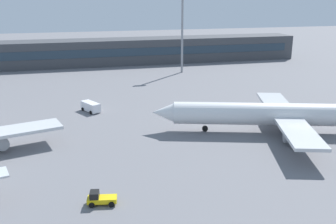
{
  "coord_description": "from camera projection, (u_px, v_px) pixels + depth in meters",
  "views": [
    {
      "loc": [
        -15.38,
        -29.02,
        25.02
      ],
      "look_at": [
        2.07,
        40.0,
        3.0
      ],
      "focal_mm": 41.3,
      "sensor_mm": 36.0,
      "label": 1
    }
  ],
  "objects": [
    {
      "name": "airplane_near",
      "position": [
        278.0,
        114.0,
        71.19
      ],
      "size": [
        45.98,
        32.75,
        11.65
      ],
      "color": "silver",
      "rests_on": "ground_plane"
    },
    {
      "name": "baggage_tug_yellow",
      "position": [
        100.0,
        198.0,
        47.54
      ],
      "size": [
        3.8,
        2.32,
        1.75
      ],
      "color": "yellow",
      "rests_on": "ground_plane"
    },
    {
      "name": "ground_plane",
      "position": [
        158.0,
        128.0,
        74.92
      ],
      "size": [
        400.0,
        400.0,
        0.0
      ],
      "primitive_type": "plane",
      "color": "slate"
    },
    {
      "name": "service_van_white",
      "position": [
        91.0,
        107.0,
        84.74
      ],
      "size": [
        4.19,
        5.53,
        2.08
      ],
      "color": "white",
      "rests_on": "ground_plane"
    },
    {
      "name": "floodlight_tower_west",
      "position": [
        182.0,
        26.0,
        122.62
      ],
      "size": [
        3.2,
        0.8,
        25.6
      ],
      "color": "gray",
      "rests_on": "ground_plane"
    },
    {
      "name": "terminal_building",
      "position": [
        114.0,
        52.0,
        140.59
      ],
      "size": [
        138.29,
        12.13,
        9.0
      ],
      "color": "#3F4247",
      "rests_on": "ground_plane"
    }
  ]
}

